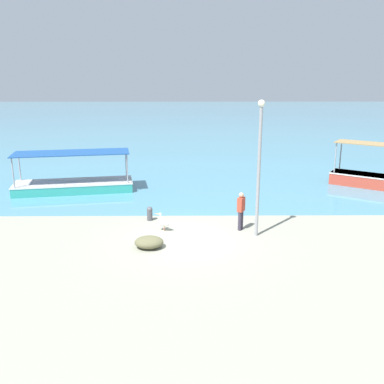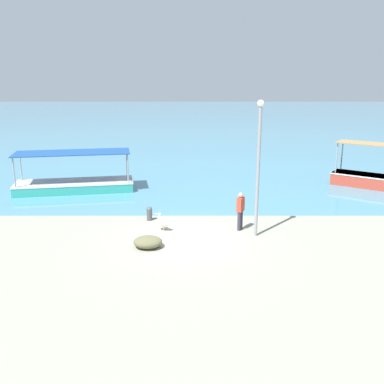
{
  "view_description": "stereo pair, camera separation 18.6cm",
  "coord_description": "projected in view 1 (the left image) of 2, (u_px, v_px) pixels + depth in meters",
  "views": [
    {
      "loc": [
        0.1,
        -16.57,
        6.57
      ],
      "look_at": [
        0.29,
        3.91,
        0.94
      ],
      "focal_mm": 40.0,
      "sensor_mm": 36.0,
      "label": 1
    },
    {
      "loc": [
        0.29,
        -16.57,
        6.57
      ],
      "look_at": [
        0.29,
        3.91,
        0.94
      ],
      "focal_mm": 40.0,
      "sensor_mm": 36.0,
      "label": 2
    }
  ],
  "objects": [
    {
      "name": "ground",
      "position": [
        186.0,
        239.0,
        17.72
      ],
      "size": [
        120.0,
        120.0,
        0.0
      ],
      "primitive_type": "plane",
      "color": "gray"
    },
    {
      "name": "fishing_boat_far_right",
      "position": [
        384.0,
        180.0,
        25.41
      ],
      "size": [
        5.89,
        4.61,
        2.64
      ],
      "color": "#BE422F",
      "rests_on": "harbor_water"
    },
    {
      "name": "mooring_bollard",
      "position": [
        150.0,
        213.0,
        19.88
      ],
      "size": [
        0.27,
        0.27,
        0.66
      ],
      "color": "#47474C",
      "rests_on": "ground"
    },
    {
      "name": "fisherman_standing",
      "position": [
        241.0,
        210.0,
        18.53
      ],
      "size": [
        0.39,
        0.46,
        1.69
      ],
      "color": "#373140",
      "rests_on": "ground"
    },
    {
      "name": "fishing_boat_near_right",
      "position": [
        74.0,
        183.0,
        24.83
      ],
      "size": [
        6.95,
        3.19,
        2.29
      ],
      "color": "teal",
      "rests_on": "harbor_water"
    },
    {
      "name": "net_pile",
      "position": [
        149.0,
        242.0,
        16.77
      ],
      "size": [
        1.14,
        0.97,
        0.45
      ],
      "primitive_type": "ellipsoid",
      "color": "brown",
      "rests_on": "ground"
    },
    {
      "name": "lamp_post",
      "position": [
        259.0,
        162.0,
        17.25
      ],
      "size": [
        0.28,
        0.28,
        5.63
      ],
      "color": "gray",
      "rests_on": "ground"
    },
    {
      "name": "pelican",
      "position": [
        164.0,
        223.0,
        18.54
      ],
      "size": [
        0.78,
        0.47,
        0.8
      ],
      "color": "#E0997A",
      "rests_on": "ground"
    },
    {
      "name": "harbor_water",
      "position": [
        187.0,
        120.0,
        64.0
      ],
      "size": [
        110.0,
        90.0,
        0.0
      ],
      "primitive_type": "cube",
      "color": "teal",
      "rests_on": "ground"
    }
  ]
}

